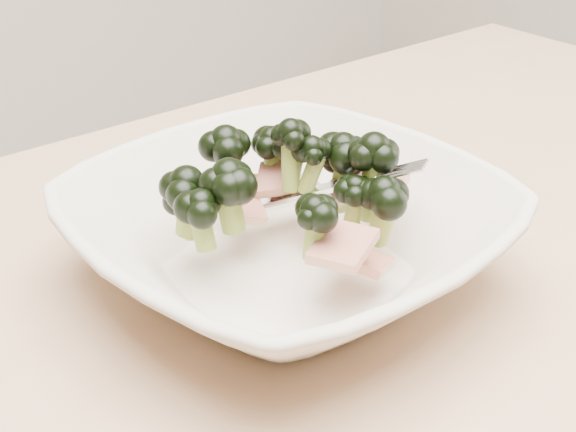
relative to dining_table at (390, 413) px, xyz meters
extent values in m
cube|color=tan|center=(0.00, 0.00, 0.08)|extent=(1.20, 0.80, 0.04)
cylinder|color=tan|center=(0.55, 0.35, -0.30)|extent=(0.06, 0.06, 0.71)
imported|color=beige|center=(-0.04, 0.07, 0.13)|extent=(0.31, 0.31, 0.07)
cylinder|color=olive|center=(-0.01, 0.10, 0.17)|extent=(0.02, 0.02, 0.04)
ellipsoid|color=black|center=(-0.01, 0.10, 0.20)|extent=(0.03, 0.03, 0.03)
cylinder|color=olive|center=(-0.07, 0.09, 0.16)|extent=(0.02, 0.02, 0.04)
ellipsoid|color=black|center=(-0.07, 0.09, 0.18)|extent=(0.04, 0.04, 0.03)
cylinder|color=olive|center=(-0.04, 0.14, 0.15)|extent=(0.02, 0.02, 0.05)
ellipsoid|color=black|center=(-0.04, 0.14, 0.18)|extent=(0.04, 0.04, 0.03)
cylinder|color=olive|center=(-0.09, 0.13, 0.14)|extent=(0.02, 0.02, 0.03)
ellipsoid|color=black|center=(-0.09, 0.13, 0.16)|extent=(0.03, 0.03, 0.03)
cylinder|color=olive|center=(0.02, 0.05, 0.16)|extent=(0.02, 0.02, 0.05)
ellipsoid|color=black|center=(0.02, 0.05, 0.19)|extent=(0.04, 0.04, 0.03)
cylinder|color=olive|center=(-0.09, 0.12, 0.15)|extent=(0.02, 0.02, 0.04)
ellipsoid|color=black|center=(-0.09, 0.12, 0.17)|extent=(0.04, 0.04, 0.03)
cylinder|color=olive|center=(-0.05, 0.03, 0.16)|extent=(0.02, 0.02, 0.03)
ellipsoid|color=black|center=(-0.05, 0.03, 0.18)|extent=(0.03, 0.03, 0.02)
cylinder|color=olive|center=(0.00, 0.05, 0.15)|extent=(0.01, 0.01, 0.03)
ellipsoid|color=black|center=(0.00, 0.05, 0.17)|extent=(0.03, 0.03, 0.02)
cylinder|color=olive|center=(-0.10, 0.09, 0.15)|extent=(0.01, 0.02, 0.03)
ellipsoid|color=black|center=(-0.10, 0.09, 0.17)|extent=(0.03, 0.03, 0.03)
cylinder|color=olive|center=(-0.01, 0.09, 0.17)|extent=(0.02, 0.02, 0.03)
ellipsoid|color=black|center=(-0.01, 0.09, 0.19)|extent=(0.03, 0.03, 0.02)
cylinder|color=olive|center=(0.00, 0.11, 0.16)|extent=(0.02, 0.01, 0.04)
ellipsoid|color=black|center=(0.00, 0.11, 0.18)|extent=(0.03, 0.03, 0.03)
cylinder|color=olive|center=(0.01, 0.03, 0.15)|extent=(0.02, 0.03, 0.04)
ellipsoid|color=black|center=(0.01, 0.03, 0.17)|extent=(0.04, 0.04, 0.03)
cylinder|color=olive|center=(-0.01, 0.13, 0.15)|extent=(0.02, 0.02, 0.05)
ellipsoid|color=black|center=(-0.01, 0.13, 0.18)|extent=(0.03, 0.03, 0.03)
cylinder|color=olive|center=(0.02, 0.08, 0.15)|extent=(0.02, 0.02, 0.05)
ellipsoid|color=black|center=(0.02, 0.08, 0.18)|extent=(0.04, 0.04, 0.03)
cylinder|color=olive|center=(0.03, 0.09, 0.15)|extent=(0.02, 0.01, 0.04)
ellipsoid|color=black|center=(0.03, 0.09, 0.17)|extent=(0.03, 0.03, 0.03)
cylinder|color=olive|center=(-0.07, 0.12, 0.15)|extent=(0.02, 0.02, 0.03)
ellipsoid|color=black|center=(-0.07, 0.12, 0.16)|extent=(0.03, 0.03, 0.02)
cube|color=maroon|center=(-0.01, 0.12, 0.15)|extent=(0.05, 0.05, 0.02)
cube|color=maroon|center=(-0.02, 0.02, 0.13)|extent=(0.05, 0.06, 0.02)
cube|color=maroon|center=(-0.04, 0.01, 0.16)|extent=(0.05, 0.05, 0.01)
cube|color=maroon|center=(0.03, 0.07, 0.16)|extent=(0.05, 0.06, 0.02)
cube|color=maroon|center=(0.00, 0.13, 0.14)|extent=(0.06, 0.03, 0.02)
cube|color=maroon|center=(-0.04, 0.12, 0.14)|extent=(0.04, 0.05, 0.02)
cube|color=maroon|center=(0.00, 0.08, 0.14)|extent=(0.05, 0.05, 0.02)
camera|label=1|loc=(-0.34, -0.30, 0.42)|focal=50.00mm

